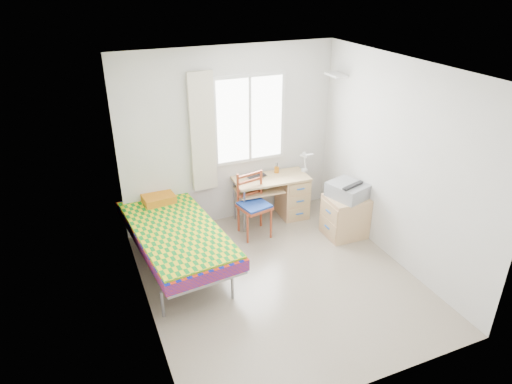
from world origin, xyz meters
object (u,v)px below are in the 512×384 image
at_px(cabinet, 345,216).
at_px(printer, 348,190).
at_px(bed, 174,230).
at_px(chair, 254,201).
at_px(desk, 288,193).

height_order(cabinet, printer, printer).
bearing_deg(bed, chair, 5.00).
xyz_separation_m(desk, cabinet, (0.50, -0.83, -0.08)).
bearing_deg(cabinet, bed, 173.45).
xyz_separation_m(bed, desk, (1.91, 0.51, -0.07)).
bearing_deg(chair, cabinet, -37.10).
distance_m(chair, printer, 1.33).
relative_size(chair, cabinet, 1.54).
relative_size(desk, chair, 1.23).
bearing_deg(cabinet, desk, 121.83).
bearing_deg(cabinet, chair, 155.96).
xyz_separation_m(desk, chair, (-0.69, -0.28, 0.14)).
xyz_separation_m(desk, printer, (0.51, -0.82, 0.33)).
height_order(desk, chair, chair).
distance_m(bed, cabinet, 2.43).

